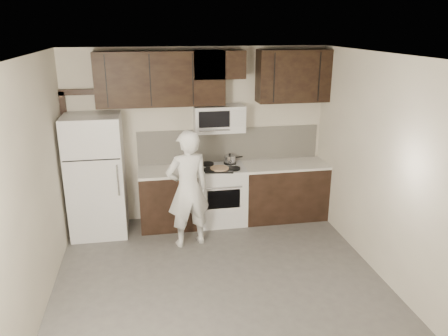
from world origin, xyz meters
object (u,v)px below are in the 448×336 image
object	(u,v)px
refrigerator	(96,176)
microwave	(219,118)
stove	(220,194)
person	(188,189)

from	to	relation	value
refrigerator	microwave	bearing A→B (deg)	5.15
microwave	refrigerator	size ratio (longest dim) A/B	0.42
stove	person	distance (m)	0.95
person	refrigerator	bearing A→B (deg)	-38.77
stove	microwave	distance (m)	1.20
stove	microwave	size ratio (longest dim) A/B	1.24
refrigerator	person	size ratio (longest dim) A/B	1.07
stove	refrigerator	size ratio (longest dim) A/B	0.52
microwave	person	xyz separation A→B (m)	(-0.57, -0.78, -0.81)
refrigerator	stove	bearing A→B (deg)	1.51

